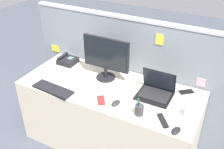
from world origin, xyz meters
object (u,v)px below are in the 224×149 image
at_px(desktop_monitor, 106,56).
at_px(coffee_mug, 189,112).
at_px(cell_phone_silver_slab, 50,68).
at_px(computer_mouse_right_hand, 116,103).
at_px(pen_cup, 139,110).
at_px(keyboard_main, 53,89).
at_px(cell_phone_black_slab, 186,92).
at_px(laptop, 156,90).
at_px(desk_phone, 67,60).
at_px(cell_phone_red_case, 101,100).
at_px(tv_remote, 163,121).
at_px(computer_mouse_left_hand, 176,131).

height_order(desktop_monitor, coffee_mug, desktop_monitor).
height_order(cell_phone_silver_slab, coffee_mug, coffee_mug).
relative_size(computer_mouse_right_hand, coffee_mug, 0.83).
relative_size(computer_mouse_right_hand, pen_cup, 0.57).
distance_m(keyboard_main, cell_phone_black_slab, 1.30).
bearing_deg(computer_mouse_right_hand, cell_phone_black_slab, 58.39).
distance_m(laptop, desk_phone, 1.12).
height_order(keyboard_main, cell_phone_black_slab, keyboard_main).
relative_size(desk_phone, cell_phone_red_case, 1.37).
bearing_deg(computer_mouse_right_hand, cell_phone_silver_slab, -179.01).
xyz_separation_m(laptop, coffee_mug, (0.35, -0.18, -0.00)).
xyz_separation_m(laptop, tv_remote, (0.18, -0.34, -0.05)).
bearing_deg(cell_phone_silver_slab, cell_phone_red_case, 15.76).
bearing_deg(coffee_mug, keyboard_main, -170.09).
height_order(computer_mouse_left_hand, coffee_mug, coffee_mug).
height_order(cell_phone_black_slab, tv_remote, tv_remote).
bearing_deg(laptop, keyboard_main, -156.49).
distance_m(pen_cup, cell_phone_red_case, 0.39).
xyz_separation_m(cell_phone_red_case, coffee_mug, (0.77, 0.15, 0.05)).
bearing_deg(coffee_mug, desktop_monitor, 166.29).
height_order(keyboard_main, cell_phone_red_case, keyboard_main).
bearing_deg(laptop, cell_phone_silver_slab, -176.30).
bearing_deg(cell_phone_red_case, cell_phone_silver_slab, 127.07).
relative_size(keyboard_main, pen_cup, 2.42).
relative_size(keyboard_main, computer_mouse_left_hand, 4.26).
xyz_separation_m(keyboard_main, cell_phone_black_slab, (1.16, 0.57, -0.01)).
height_order(desk_phone, keyboard_main, desk_phone).
relative_size(keyboard_main, cell_phone_red_case, 2.98).
bearing_deg(coffee_mug, laptop, 153.60).
height_order(laptop, computer_mouse_left_hand, laptop).
bearing_deg(computer_mouse_right_hand, pen_cup, 7.56).
distance_m(desktop_monitor, cell_phone_red_case, 0.48).
height_order(pen_cup, cell_phone_red_case, pen_cup).
bearing_deg(cell_phone_silver_slab, pen_cup, 20.38).
relative_size(desk_phone, cell_phone_silver_slab, 1.54).
bearing_deg(pen_cup, cell_phone_black_slab, 61.82).
distance_m(cell_phone_red_case, cell_phone_black_slab, 0.83).
bearing_deg(cell_phone_black_slab, cell_phone_silver_slab, -121.30).
bearing_deg(keyboard_main, cell_phone_black_slab, 30.27).
bearing_deg(pen_cup, laptop, 85.23).
height_order(pen_cup, coffee_mug, pen_cup).
bearing_deg(computer_mouse_left_hand, laptop, 143.04).
relative_size(keyboard_main, tv_remote, 2.51).
xyz_separation_m(computer_mouse_right_hand, cell_phone_black_slab, (0.52, 0.49, -0.01)).
xyz_separation_m(desk_phone, keyboard_main, (0.20, -0.52, -0.02)).
xyz_separation_m(computer_mouse_right_hand, cell_phone_silver_slab, (-0.94, 0.24, -0.01)).
xyz_separation_m(desk_phone, computer_mouse_right_hand, (0.85, -0.43, -0.02)).
height_order(laptop, computer_mouse_right_hand, laptop).
bearing_deg(desktop_monitor, keyboard_main, -127.93).
relative_size(desktop_monitor, desk_phone, 2.56).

